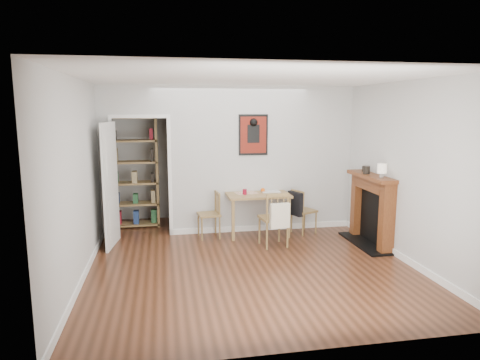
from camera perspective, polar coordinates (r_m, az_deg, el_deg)
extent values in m
plane|color=#592F1C|center=(6.56, 0.71, -10.18)|extent=(5.20, 5.20, 0.00)
plane|color=#B8B8B6|center=(8.79, -2.51, 3.56)|extent=(4.50, 0.00, 4.50)
plane|color=#B8B8B6|center=(3.77, 8.33, -4.55)|extent=(4.50, 0.00, 4.50)
plane|color=#B8B8B6|center=(6.22, -20.07, 0.53)|extent=(0.00, 5.20, 5.20)
plane|color=#B8B8B6|center=(7.02, 19.07, 1.55)|extent=(0.00, 5.20, 5.20)
plane|color=white|center=(6.19, 0.76, 13.13)|extent=(5.20, 5.20, 0.00)
cube|color=#B8B8B6|center=(7.72, 2.94, 2.73)|extent=(3.35, 0.10, 2.60)
cube|color=#B8B8B6|center=(7.57, -17.38, 2.18)|extent=(0.25, 0.10, 2.60)
cube|color=#B8B8B6|center=(7.47, -13.33, 10.15)|extent=(0.90, 0.10, 0.55)
cube|color=white|center=(7.60, -16.57, 0.15)|extent=(0.06, 0.14, 2.05)
cube|color=white|center=(7.55, -9.32, 0.36)|extent=(0.06, 0.14, 2.05)
cube|color=white|center=(7.91, 2.96, -6.36)|extent=(3.35, 0.02, 0.10)
cube|color=white|center=(5.97, -20.25, -12.32)|extent=(0.02, 4.00, 0.10)
cube|color=white|center=(6.80, 20.91, -9.67)|extent=(0.02, 4.00, 0.10)
cube|color=white|center=(7.14, -16.88, -0.65)|extent=(0.15, 0.80, 2.00)
cube|color=black|center=(7.58, 1.79, 6.03)|extent=(0.52, 0.02, 0.72)
cube|color=maroon|center=(7.57, 1.80, 6.02)|extent=(0.46, 0.00, 0.64)
cube|color=olive|center=(7.49, 2.37, -1.95)|extent=(1.09, 0.69, 0.04)
cube|color=olive|center=(7.21, -0.92, -5.43)|extent=(0.05, 0.05, 0.70)
cube|color=olive|center=(7.42, 6.51, -5.05)|extent=(0.05, 0.05, 0.70)
cube|color=olive|center=(7.76, -1.62, -4.35)|extent=(0.05, 0.05, 0.70)
cube|color=olive|center=(7.96, 5.32, -4.04)|extent=(0.05, 0.05, 0.70)
cube|color=black|center=(7.57, 7.36, -3.15)|extent=(0.21, 0.34, 0.42)
cube|color=beige|center=(6.71, 5.23, -4.71)|extent=(0.32, 0.14, 0.39)
cube|color=olive|center=(8.25, -16.78, 0.97)|extent=(0.04, 0.35, 2.08)
cube|color=olive|center=(8.20, -10.98, 1.15)|extent=(0.04, 0.35, 2.08)
cube|color=olive|center=(8.41, -13.62, -5.68)|extent=(0.88, 0.35, 0.03)
cube|color=olive|center=(8.24, -13.83, -0.38)|extent=(0.88, 0.35, 0.03)
cube|color=olive|center=(8.13, -14.17, 8.03)|extent=(0.88, 0.35, 0.03)
cube|color=maroon|center=(8.21, -13.89, 1.06)|extent=(0.77, 0.29, 0.29)
cube|color=brown|center=(6.90, 18.99, -4.93)|extent=(0.20, 0.16, 1.10)
cube|color=brown|center=(7.76, 15.44, -3.19)|extent=(0.20, 0.16, 1.10)
cube|color=brown|center=(7.20, 17.13, 0.47)|extent=(0.30, 1.21, 0.06)
cube|color=brown|center=(7.24, 17.29, -0.54)|extent=(0.20, 0.85, 0.20)
cube|color=black|center=(7.38, 17.49, -4.74)|extent=(0.08, 0.81, 0.88)
cube|color=black|center=(7.44, 16.50, -8.05)|extent=(0.45, 1.25, 0.03)
cylinder|color=maroon|center=(7.38, 0.62, -1.59)|extent=(0.07, 0.07, 0.09)
sphere|color=#E95B0C|center=(7.60, 3.07, -1.35)|extent=(0.07, 0.07, 0.07)
cube|color=beige|center=(7.52, 0.86, -1.73)|extent=(0.42, 0.35, 0.00)
cube|color=silver|center=(7.64, 4.10, -1.53)|extent=(0.32, 0.23, 0.02)
cylinder|color=silver|center=(6.85, 18.36, 0.55)|extent=(0.07, 0.07, 0.08)
cylinder|color=beige|center=(6.83, 18.41, 1.47)|extent=(0.14, 0.14, 0.14)
cylinder|color=black|center=(7.24, 16.53, 1.30)|extent=(0.11, 0.11, 0.13)
cylinder|color=black|center=(7.48, 16.25, 1.44)|extent=(0.08, 0.08, 0.10)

